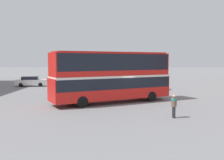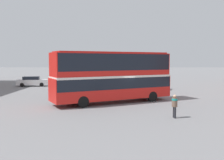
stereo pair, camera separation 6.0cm
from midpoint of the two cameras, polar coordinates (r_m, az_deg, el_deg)
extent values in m
plane|color=slate|center=(24.78, 1.81, -4.85)|extent=(240.00, 240.00, 0.00)
cube|color=red|center=(24.36, -0.07, -1.63)|extent=(11.33, 7.55, 2.01)
cube|color=red|center=(24.23, -0.07, 3.30)|extent=(11.14, 7.40, 2.18)
cube|color=black|center=(24.32, -0.07, -0.57)|extent=(11.24, 7.53, 0.99)
cube|color=black|center=(24.23, -0.07, 3.92)|extent=(11.00, 7.35, 1.49)
cube|color=silver|center=(24.27, -0.07, 0.80)|extent=(11.24, 7.52, 0.20)
cube|color=#B11A15|center=(24.24, -0.07, 5.99)|extent=(10.60, 7.01, 0.10)
cylinder|color=black|center=(27.31, 5.61, -2.98)|extent=(1.00, 0.71, 0.97)
cylinder|color=black|center=(25.41, 8.49, -3.55)|extent=(1.00, 0.71, 0.97)
cylinder|color=black|center=(24.19, -8.59, -3.95)|extent=(1.00, 0.71, 0.97)
cylinder|color=black|center=(22.03, -6.60, -4.75)|extent=(1.00, 0.71, 0.97)
cylinder|color=#232328|center=(18.46, 13.33, -6.92)|extent=(0.15, 0.15, 0.78)
cylinder|color=#232328|center=(18.69, 13.09, -6.78)|extent=(0.15, 0.15, 0.78)
cylinder|color=brown|center=(18.45, 13.24, -4.72)|extent=(0.41, 0.41, 0.62)
cylinder|color=teal|center=(18.42, 13.26, -4.12)|extent=(0.43, 0.43, 0.14)
sphere|color=#D8A884|center=(18.39, 13.27, -3.44)|extent=(0.21, 0.21, 0.21)
cube|color=silver|center=(35.89, 8.34, -0.97)|extent=(4.39, 2.84, 0.81)
cube|color=black|center=(35.85, 8.09, 0.11)|extent=(2.47, 2.17, 0.54)
cylinder|color=black|center=(36.67, 10.42, -1.44)|extent=(0.65, 0.37, 0.61)
cylinder|color=black|center=(34.98, 10.23, -1.71)|extent=(0.65, 0.37, 0.61)
cylinder|color=black|center=(36.92, 6.53, -1.36)|extent=(0.65, 0.37, 0.61)
cylinder|color=black|center=(35.24, 6.15, -1.63)|extent=(0.65, 0.37, 0.61)
cube|color=silver|center=(41.46, -17.19, -0.44)|extent=(4.75, 2.41, 0.76)
cube|color=black|center=(41.44, -17.46, 0.40)|extent=(2.57, 1.89, 0.47)
cylinder|color=black|center=(42.08, -15.14, -0.79)|extent=(0.63, 0.31, 0.60)
cylinder|color=black|center=(40.56, -15.35, -0.98)|extent=(0.63, 0.31, 0.60)
cylinder|color=black|center=(42.46, -18.92, -0.83)|extent=(0.63, 0.31, 0.60)
cylinder|color=black|center=(40.95, -19.27, -1.02)|extent=(0.63, 0.31, 0.60)
camera|label=1|loc=(0.03, -90.07, -0.01)|focal=42.00mm
camera|label=2|loc=(0.03, 89.93, 0.01)|focal=42.00mm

